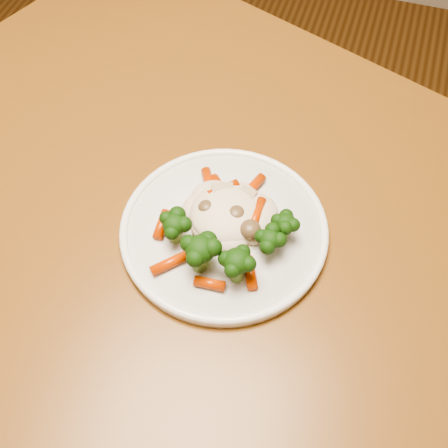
# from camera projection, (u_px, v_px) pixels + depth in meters

# --- Properties ---
(dining_table) EXTENTS (1.34, 1.12, 0.75)m
(dining_table) POSITION_uv_depth(u_px,v_px,m) (249.00, 298.00, 0.73)
(dining_table) COLOR brown
(dining_table) RESTS_ON ground
(plate) EXTENTS (0.24, 0.24, 0.01)m
(plate) POSITION_uv_depth(u_px,v_px,m) (224.00, 231.00, 0.66)
(plate) COLOR white
(plate) RESTS_ON dining_table
(meal) EXTENTS (0.16, 0.17, 0.05)m
(meal) POSITION_uv_depth(u_px,v_px,m) (226.00, 228.00, 0.63)
(meal) COLOR beige
(meal) RESTS_ON plate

